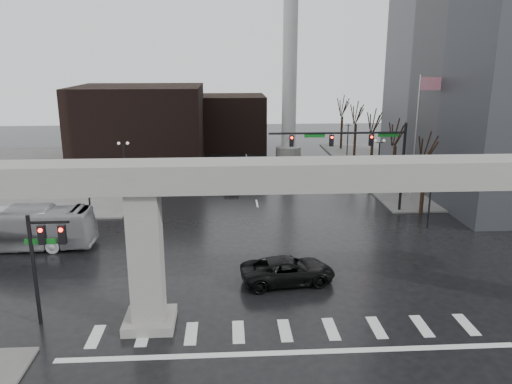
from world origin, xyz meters
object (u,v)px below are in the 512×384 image
signal_mast_arm (361,148)px  pickup_truck (288,271)px  city_bus (14,228)px  far_car (231,183)px

signal_mast_arm → pickup_truck: bearing=-119.9°
pickup_truck → city_bus: (-19.15, 6.89, 0.76)m
far_car → city_bus: bearing=-134.6°
pickup_truck → city_bus: city_bus is taller
signal_mast_arm → far_car: (-11.40, 8.65, -5.10)m
signal_mast_arm → far_car: bearing=142.8°
pickup_truck → signal_mast_arm: bearing=-37.9°
city_bus → pickup_truck: bearing=-109.6°
city_bus → far_car: (15.92, 15.96, -0.84)m
far_car → pickup_truck: bearing=-81.6°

